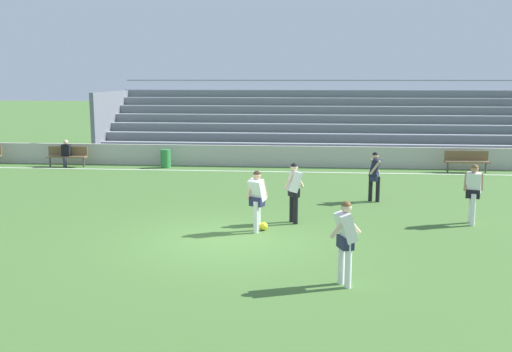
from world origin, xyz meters
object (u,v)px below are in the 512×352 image
bench_far_left (67,154)px  player_white_overlapping (473,189)px  player_white_pressing_high (346,236)px  bench_near_bin (467,159)px  trash_bin (166,159)px  soccer_ball (264,226)px  player_dark_dropping_back (375,172)px  player_white_wide_right (294,187)px  bleacher_stand (347,123)px  spectator_seated (66,151)px  player_white_wide_left (257,196)px

bench_far_left → player_white_overlapping: player_white_overlapping is taller
player_white_pressing_high → bench_near_bin: bearing=67.2°
bench_far_left → trash_bin: size_ratio=2.23×
player_white_pressing_high → soccer_ball: (-1.87, 3.93, -0.89)m
bench_far_left → player_white_pressing_high: bearing=-50.7°
bench_near_bin → trash_bin: size_ratio=2.23×
trash_bin → player_dark_dropping_back: (8.44, -6.35, 0.55)m
trash_bin → player_white_wide_right: 11.09m
bleacher_stand → player_dark_dropping_back: size_ratio=15.15×
spectator_seated → player_white_pressing_high: bearing=-50.4°
bleacher_stand → player_white_overlapping: bearing=-79.3°
trash_bin → spectator_seated: (-4.47, -0.22, 0.30)m
bench_far_left → player_white_pressing_high: player_white_pressing_high is taller
bench_far_left → player_dark_dropping_back: 14.34m
bleacher_stand → player_white_wide_right: (-2.29, -13.83, -0.70)m
bench_near_bin → player_white_wide_right: size_ratio=1.08×
player_dark_dropping_back → bleacher_stand: bearing=91.2°
bench_far_left → player_white_overlapping: size_ratio=1.09×
bench_far_left → bench_near_bin: 17.41m
spectator_seated → player_white_wide_left: bearing=-47.0°
player_white_wide_left → soccer_ball: 0.87m
bleacher_stand → player_dark_dropping_back: bleacher_stand is taller
bench_near_bin → player_white_overlapping: 9.23m
player_white_wide_right → player_white_wide_left: (-0.93, -1.01, -0.04)m
player_white_overlapping → soccer_ball: bearing=-168.4°
bench_near_bin → spectator_seated: (-17.41, -0.12, 0.16)m
bleacher_stand → player_white_overlapping: bleacher_stand is taller
spectator_seated → bench_near_bin: bearing=0.4°
bench_far_left → player_white_wide_right: bearing=-41.7°
trash_bin → spectator_seated: bearing=-177.2°
player_white_wide_right → player_white_overlapping: 4.86m
spectator_seated → player_white_wide_left: player_white_wide_left is taller
player_white_overlapping → soccer_ball: size_ratio=7.54×
bench_far_left → player_dark_dropping_back: bearing=-25.8°
bench_near_bin → player_white_wide_left: player_white_wide_left is taller
trash_bin → player_white_overlapping: size_ratio=0.49×
bleacher_stand → bench_near_bin: size_ratio=13.56×
player_white_wide_right → player_dark_dropping_back: bearing=50.1°
bench_near_bin → player_white_pressing_high: size_ratio=1.07×
bench_near_bin → trash_bin: (-12.95, 0.10, -0.14)m
soccer_ball → spectator_seated: bearing=133.9°
player_white_wide_right → player_white_pressing_high: player_white_pressing_high is taller
player_white_wide_right → spectator_seated: bearing=138.7°
bench_near_bin → player_white_overlapping: player_white_overlapping is taller
bench_near_bin → player_white_pressing_high: (-5.91, -14.04, 0.45)m
bench_near_bin → player_dark_dropping_back: player_dark_dropping_back is taller
player_white_wide_left → player_dark_dropping_back: 5.28m
player_white_wide_left → player_white_overlapping: (5.77, 1.30, 0.03)m
bleacher_stand → bench_far_left: size_ratio=13.56×
player_white_wide_right → player_white_wide_left: 1.37m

